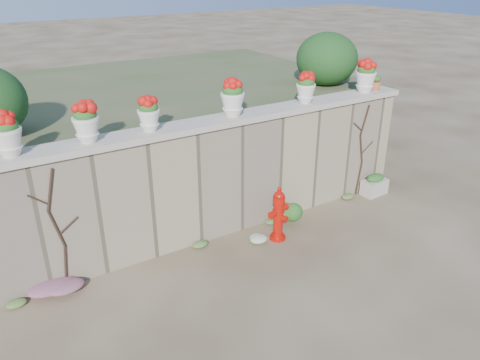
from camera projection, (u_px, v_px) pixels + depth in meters
ground at (276, 283)px, 7.04m from camera, size 80.00×80.00×0.00m
stone_wall at (216, 181)px, 8.01m from camera, size 8.00×0.40×2.00m
wall_cap at (215, 122)px, 7.57m from camera, size 8.10×0.52×0.10m
raised_fill at (147, 130)px, 10.48m from camera, size 9.00×6.00×2.00m
back_shrub_right at (327, 59)px, 9.92m from camera, size 1.30×1.30×1.10m
vine_left at (58, 229)px, 6.57m from camera, size 0.60×0.04×1.91m
vine_right at (362, 149)px, 9.39m from camera, size 0.60×0.04×1.91m
fire_hydrant at (279, 214)px, 7.98m from camera, size 0.43×0.31×0.99m
planter_box at (374, 185)px, 9.71m from camera, size 0.56×0.35×0.45m
green_shrub at (292, 211)px, 8.49m from camera, size 0.64×0.57×0.60m
magenta_clump at (51, 287)px, 6.77m from camera, size 0.93×0.62×0.25m
white_flowers at (256, 237)px, 8.07m from camera, size 0.49×0.39×0.18m
urn_pot_0 at (6, 134)px, 5.97m from camera, size 0.38×0.38×0.60m
urn_pot_1 at (86, 122)px, 6.46m from camera, size 0.37×0.37×0.58m
urn_pot_2 at (149, 114)px, 6.91m from camera, size 0.33×0.33×0.52m
urn_pot_3 at (233, 98)px, 7.59m from camera, size 0.39×0.39×0.62m
urn_pot_4 at (306, 88)px, 8.33m from camera, size 0.35×0.35×0.54m
urn_pot_5 at (366, 76)px, 9.02m from camera, size 0.40×0.40×0.63m
terracotta_pot at (375, 84)px, 9.24m from camera, size 0.24×0.24×0.28m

